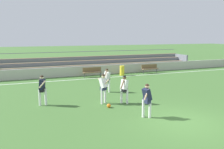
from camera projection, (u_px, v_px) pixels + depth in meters
ground_plane at (182, 122)px, 10.55m from camera, size 160.00×160.00×0.00m
field_line_sideline at (98, 78)px, 21.44m from camera, size 44.00×0.12×0.01m
sideline_wall at (93, 70)px, 23.01m from camera, size 48.00×0.16×0.93m
bleacher_stand at (94, 63)px, 25.26m from camera, size 22.79×2.89×2.10m
bench_centre_sideline at (150, 68)px, 24.19m from camera, size 1.80×0.40×0.90m
bench_near_wall_gap at (92, 71)px, 21.94m from camera, size 1.80×0.40×0.90m
trash_bin at (122, 71)px, 22.85m from camera, size 0.46×0.46×0.94m
player_white_deep_cover at (124, 87)px, 13.32m from camera, size 0.67×0.48×1.62m
player_white_wide_right at (103, 86)px, 13.27m from camera, size 0.52×0.70×1.71m
player_white_on_ball at (107, 78)px, 16.00m from camera, size 0.65×0.49×1.64m
player_dark_pressing_high at (42, 87)px, 12.93m from camera, size 0.44×0.66×1.70m
player_dark_trailing_run at (147, 98)px, 10.99m from camera, size 0.53×0.45×1.64m
soccer_ball at (109, 106)px, 12.65m from camera, size 0.22×0.22×0.22m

